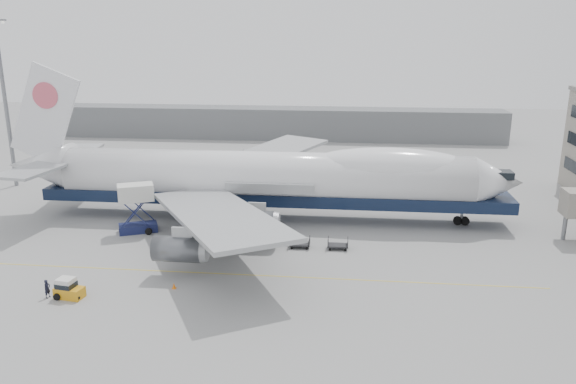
# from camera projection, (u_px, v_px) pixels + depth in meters

# --- Properties ---
(ground) EXTENTS (260.00, 260.00, 0.00)m
(ground) POSITION_uv_depth(u_px,v_px,m) (250.00, 252.00, 62.24)
(ground) COLOR gray
(ground) RESTS_ON ground
(apron_line) EXTENTS (60.00, 0.15, 0.01)m
(apron_line) POSITION_uv_depth(u_px,v_px,m) (240.00, 275.00, 56.50)
(apron_line) COLOR gold
(apron_line) RESTS_ON ground
(hangar) EXTENTS (110.00, 8.00, 7.00)m
(hangar) POSITION_uv_depth(u_px,v_px,m) (259.00, 123.00, 129.26)
(hangar) COLOR slate
(hangar) RESTS_ON ground
(floodlight_mast) EXTENTS (2.40, 2.40, 25.43)m
(floodlight_mast) POSITION_uv_depth(u_px,v_px,m) (4.00, 95.00, 85.62)
(floodlight_mast) COLOR slate
(floodlight_mast) RESTS_ON ground
(airliner) EXTENTS (67.00, 55.30, 19.98)m
(airliner) POSITION_uv_depth(u_px,v_px,m) (271.00, 177.00, 72.11)
(airliner) COLOR white
(airliner) RESTS_ON ground
(catering_truck) EXTENTS (5.02, 4.30, 6.00)m
(catering_truck) POSITION_uv_depth(u_px,v_px,m) (137.00, 205.00, 67.78)
(catering_truck) COLOR #1A204E
(catering_truck) RESTS_ON ground
(baggage_tug) EXTENTS (2.74, 1.75, 1.88)m
(baggage_tug) POSITION_uv_depth(u_px,v_px,m) (68.00, 289.00, 51.41)
(baggage_tug) COLOR orange
(baggage_tug) RESTS_ON ground
(ground_worker) EXTENTS (0.60, 0.74, 1.75)m
(ground_worker) POSITION_uv_depth(u_px,v_px,m) (47.00, 289.00, 51.38)
(ground_worker) COLOR black
(ground_worker) RESTS_ON ground
(traffic_cone) EXTENTS (0.39, 0.39, 0.57)m
(traffic_cone) POSITION_uv_depth(u_px,v_px,m) (174.00, 286.00, 53.37)
(traffic_cone) COLOR orange
(traffic_cone) RESTS_ON ground
(dolly_0) EXTENTS (2.30, 1.35, 1.30)m
(dolly_0) POSITION_uv_depth(u_px,v_px,m) (189.00, 239.00, 64.79)
(dolly_0) COLOR #2D2D30
(dolly_0) RESTS_ON ground
(dolly_1) EXTENTS (2.30, 1.35, 1.30)m
(dolly_1) POSITION_uv_depth(u_px,v_px,m) (225.00, 240.00, 64.35)
(dolly_1) COLOR #2D2D30
(dolly_1) RESTS_ON ground
(dolly_2) EXTENTS (2.30, 1.35, 1.30)m
(dolly_2) POSITION_uv_depth(u_px,v_px,m) (262.00, 242.00, 63.90)
(dolly_2) COLOR #2D2D30
(dolly_2) RESTS_ON ground
(dolly_3) EXTENTS (2.30, 1.35, 1.30)m
(dolly_3) POSITION_uv_depth(u_px,v_px,m) (300.00, 243.00, 63.46)
(dolly_3) COLOR #2D2D30
(dolly_3) RESTS_ON ground
(dolly_4) EXTENTS (2.30, 1.35, 1.30)m
(dolly_4) POSITION_uv_depth(u_px,v_px,m) (338.00, 245.00, 63.02)
(dolly_4) COLOR #2D2D30
(dolly_4) RESTS_ON ground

